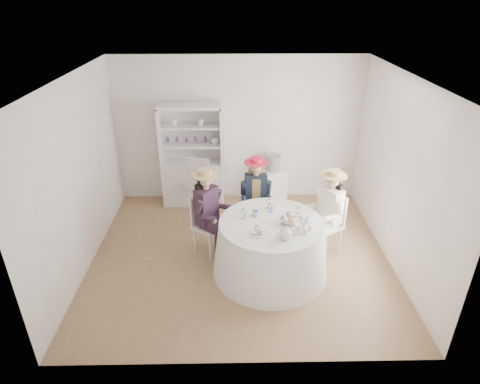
{
  "coord_description": "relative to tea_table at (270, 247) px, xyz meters",
  "views": [
    {
      "loc": [
        -0.1,
        -5.08,
        3.7
      ],
      "look_at": [
        0.0,
        0.1,
        1.05
      ],
      "focal_mm": 30.0,
      "sensor_mm": 36.0,
      "label": 1
    }
  ],
  "objects": [
    {
      "name": "table_teapot",
      "position": [
        0.15,
        -0.41,
        0.49
      ],
      "size": [
        0.24,
        0.17,
        0.18
      ],
      "rotation": [
        0.0,
        0.0,
        0.02
      ],
      "color": "white",
      "rests_on": "tea_table"
    },
    {
      "name": "sandwich_plate",
      "position": [
        -0.18,
        -0.28,
        0.43
      ],
      "size": [
        0.26,
        0.26,
        0.06
      ],
      "rotation": [
        0.0,
        0.0,
        -0.1
      ],
      "color": "white",
      "rests_on": "tea_table"
    },
    {
      "name": "guest_mid",
      "position": [
        -0.16,
        1.04,
        0.35
      ],
      "size": [
        0.49,
        0.51,
        1.35
      ],
      "rotation": [
        0.0,
        0.0,
        0.03
      ],
      "color": "silver",
      "rests_on": "ground"
    },
    {
      "name": "teacup_b",
      "position": [
        0.03,
        0.29,
        0.45
      ],
      "size": [
        0.08,
        0.08,
        0.06
      ],
      "primitive_type": "imported",
      "rotation": [
        0.0,
        0.0,
        0.2
      ],
      "color": "white",
      "rests_on": "tea_table"
    },
    {
      "name": "flower_bowl",
      "position": [
        0.23,
        -0.04,
        0.44
      ],
      "size": [
        0.24,
        0.24,
        0.05
      ],
      "primitive_type": "imported",
      "rotation": [
        0.0,
        0.0,
        -0.22
      ],
      "color": "white",
      "rests_on": "tea_table"
    },
    {
      "name": "hutch",
      "position": [
        -1.27,
        2.16,
        0.26
      ],
      "size": [
        1.3,
        0.86,
        1.9
      ],
      "rotation": [
        0.0,
        0.0,
        0.43
      ],
      "color": "silver",
      "rests_on": "ground"
    },
    {
      "name": "side_table",
      "position": [
        0.22,
        2.14,
        -0.08
      ],
      "size": [
        0.57,
        0.57,
        0.67
      ],
      "primitive_type": "cube",
      "rotation": [
        0.0,
        0.0,
        0.42
      ],
      "color": "silver",
      "rests_on": "ground"
    },
    {
      "name": "spare_chair",
      "position": [
        -1.12,
        1.84,
        0.17
      ],
      "size": [
        0.54,
        0.54,
        1.08
      ],
      "rotation": [
        0.0,
        0.0,
        2.9
      ],
      "color": "silver",
      "rests_on": "ground"
    },
    {
      "name": "wall_back",
      "position": [
        -0.42,
        2.39,
        0.94
      ],
      "size": [
        4.5,
        0.0,
        4.5
      ],
      "primitive_type": "plane",
      "rotation": [
        1.57,
        0.0,
        0.0
      ],
      "color": "silver",
      "rests_on": "ground"
    },
    {
      "name": "tea_table",
      "position": [
        0.0,
        0.0,
        0.0
      ],
      "size": [
        1.65,
        1.65,
        0.83
      ],
      "rotation": [
        0.0,
        0.0,
        -0.06
      ],
      "color": "white",
      "rests_on": "ground"
    },
    {
      "name": "wall_front",
      "position": [
        -0.42,
        -1.61,
        0.94
      ],
      "size": [
        4.5,
        0.0,
        4.5
      ],
      "primitive_type": "plane",
      "rotation": [
        -1.57,
        0.0,
        0.0
      ],
      "color": "silver",
      "rests_on": "ground"
    },
    {
      "name": "wall_left",
      "position": [
        -2.67,
        0.39,
        0.94
      ],
      "size": [
        0.0,
        4.5,
        4.5
      ],
      "primitive_type": "plane",
      "rotation": [
        1.57,
        0.0,
        1.57
      ],
      "color": "silver",
      "rests_on": "ground"
    },
    {
      "name": "guest_left",
      "position": [
        -0.9,
        0.54,
        0.37
      ],
      "size": [
        0.59,
        0.57,
        1.38
      ],
      "rotation": [
        0.0,
        0.0,
        0.91
      ],
      "color": "silver",
      "rests_on": "ground"
    },
    {
      "name": "cupcake_stand",
      "position": [
        0.41,
        -0.23,
        0.5
      ],
      "size": [
        0.23,
        0.23,
        0.22
      ],
      "rotation": [
        0.0,
        0.0,
        0.26
      ],
      "color": "white",
      "rests_on": "tea_table"
    },
    {
      "name": "stemware_set",
      "position": [
        0.0,
        0.0,
        0.49
      ],
      "size": [
        0.85,
        0.82,
        0.15
      ],
      "color": "white",
      "rests_on": "tea_table"
    },
    {
      "name": "flower_arrangement",
      "position": [
        0.22,
        -0.06,
        0.5
      ],
      "size": [
        0.18,
        0.18,
        0.07
      ],
      "rotation": [
        0.0,
        0.0,
        0.42
      ],
      "color": "pink",
      "rests_on": "tea_table"
    },
    {
      "name": "teacup_c",
      "position": [
        0.25,
        0.12,
        0.45
      ],
      "size": [
        0.1,
        0.1,
        0.07
      ],
      "primitive_type": "imported",
      "rotation": [
        0.0,
        0.0,
        0.11
      ],
      "color": "white",
      "rests_on": "tea_table"
    },
    {
      "name": "ground",
      "position": [
        -0.42,
        0.39,
        -0.41
      ],
      "size": [
        4.5,
        4.5,
        0.0
      ],
      "primitive_type": "plane",
      "color": "olive",
      "rests_on": "ground"
    },
    {
      "name": "hatbox",
      "position": [
        0.22,
        2.14,
        0.4
      ],
      "size": [
        0.29,
        0.29,
        0.28
      ],
      "primitive_type": "cylinder",
      "rotation": [
        0.0,
        0.0,
        0.04
      ],
      "color": "black",
      "rests_on": "side_table"
    },
    {
      "name": "teacup_a",
      "position": [
        -0.22,
        0.18,
        0.46
      ],
      "size": [
        0.12,
        0.12,
        0.08
      ],
      "primitive_type": "imported",
      "rotation": [
        0.0,
        0.0,
        0.3
      ],
      "color": "white",
      "rests_on": "tea_table"
    },
    {
      "name": "guest_right",
      "position": [
        0.91,
        0.52,
        0.36
      ],
      "size": [
        0.59,
        0.55,
        1.37
      ],
      "rotation": [
        0.0,
        0.0,
        -0.99
      ],
      "color": "silver",
      "rests_on": "ground"
    },
    {
      "name": "ceiling",
      "position": [
        -0.42,
        0.39,
        2.29
      ],
      "size": [
        4.5,
        4.5,
        0.0
      ],
      "primitive_type": "plane",
      "rotation": [
        3.14,
        0.0,
        0.0
      ],
      "color": "white",
      "rests_on": "wall_back"
    },
    {
      "name": "wall_right",
      "position": [
        1.83,
        0.39,
        0.94
      ],
      "size": [
        0.0,
        4.5,
        4.5
      ],
      "primitive_type": "plane",
      "rotation": [
        1.57,
        0.0,
        -1.57
      ],
      "color": "silver",
      "rests_on": "ground"
    }
  ]
}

